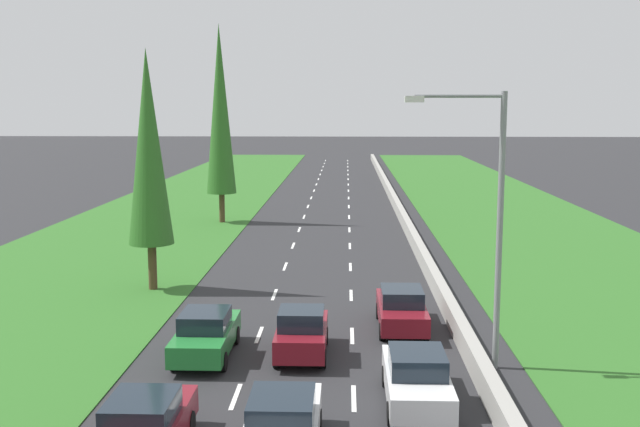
# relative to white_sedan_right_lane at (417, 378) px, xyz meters

# --- Properties ---
(ground_plane) EXTENTS (300.00, 300.00, 0.00)m
(ground_plane) POSITION_rel_white_sedan_right_lane_xyz_m (-3.54, 39.43, -0.81)
(ground_plane) COLOR #28282B
(ground_plane) RESTS_ON ground
(grass_verge_left) EXTENTS (14.00, 140.00, 0.04)m
(grass_verge_left) POSITION_rel_white_sedan_right_lane_xyz_m (-16.19, 39.43, -0.79)
(grass_verge_left) COLOR #2D6623
(grass_verge_left) RESTS_ON ground
(grass_verge_right) EXTENTS (14.00, 140.00, 0.04)m
(grass_verge_right) POSITION_rel_white_sedan_right_lane_xyz_m (10.81, 39.43, -0.79)
(grass_verge_right) COLOR #2D6623
(grass_verge_right) RESTS_ON ground
(median_barrier) EXTENTS (0.44, 120.00, 0.85)m
(median_barrier) POSITION_rel_white_sedan_right_lane_xyz_m (2.16, 39.43, -0.39)
(median_barrier) COLOR #9E9B93
(median_barrier) RESTS_ON ground
(lane_markings) EXTENTS (3.64, 116.00, 0.01)m
(lane_markings) POSITION_rel_white_sedan_right_lane_xyz_m (-3.54, 39.43, -0.81)
(lane_markings) COLOR white
(lane_markings) RESTS_ON ground
(white_sedan_right_lane) EXTENTS (1.82, 4.50, 1.64)m
(white_sedan_right_lane) POSITION_rel_white_sedan_right_lane_xyz_m (0.00, 0.00, 0.00)
(white_sedan_right_lane) COLOR white
(white_sedan_right_lane) RESTS_ON ground
(white_sedan_centre_lane) EXTENTS (1.82, 4.50, 1.64)m
(white_sedan_centre_lane) POSITION_rel_white_sedan_right_lane_xyz_m (-3.57, -3.36, 0.00)
(white_sedan_centre_lane) COLOR white
(white_sedan_centre_lane) RESTS_ON ground
(maroon_hatchback_centre_lane_third) EXTENTS (1.74, 3.90, 1.72)m
(maroon_hatchback_centre_lane_third) POSITION_rel_white_sedan_right_lane_xyz_m (-3.55, 4.11, 0.02)
(maroon_hatchback_centre_lane_third) COLOR maroon
(maroon_hatchback_centre_lane_third) RESTS_ON ground
(maroon_sedan_right_lane) EXTENTS (1.82, 4.50, 1.64)m
(maroon_sedan_right_lane) POSITION_rel_white_sedan_right_lane_xyz_m (0.11, 7.35, 0.00)
(maroon_sedan_right_lane) COLOR maroon
(maroon_sedan_right_lane) RESTS_ON ground
(green_sedan_left_lane) EXTENTS (1.82, 4.50, 1.64)m
(green_sedan_left_lane) POSITION_rel_white_sedan_right_lane_xyz_m (-6.82, 3.91, 0.00)
(green_sedan_left_lane) COLOR #237A33
(green_sedan_left_lane) RESTS_ON ground
(poplar_tree_second) EXTENTS (2.08, 2.08, 11.15)m
(poplar_tree_second) POSITION_rel_white_sedan_right_lane_xyz_m (-11.07, 13.17, 5.81)
(poplar_tree_second) COLOR #4C3823
(poplar_tree_second) RESTS_ON ground
(poplar_tree_third) EXTENTS (2.16, 2.16, 14.40)m
(poplar_tree_third) POSITION_rel_white_sedan_right_lane_xyz_m (-11.18, 33.41, 7.44)
(poplar_tree_third) COLOR #4C3823
(poplar_tree_third) RESTS_ON ground
(street_light_mast) EXTENTS (3.20, 0.28, 9.00)m
(street_light_mast) POSITION_rel_white_sedan_right_lane_xyz_m (2.53, 3.17, 4.42)
(street_light_mast) COLOR gray
(street_light_mast) RESTS_ON ground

